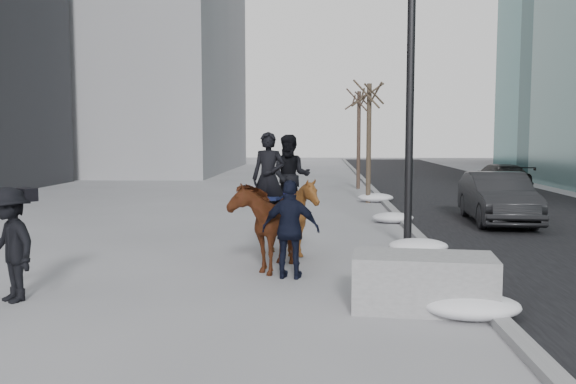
# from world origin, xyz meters

# --- Properties ---
(ground) EXTENTS (120.00, 120.00, 0.00)m
(ground) POSITION_xyz_m (0.00, 0.00, 0.00)
(ground) COLOR gray
(ground) RESTS_ON ground
(road) EXTENTS (8.00, 90.00, 0.01)m
(road) POSITION_xyz_m (7.00, 10.00, 0.01)
(road) COLOR black
(road) RESTS_ON ground
(curb) EXTENTS (0.25, 90.00, 0.12)m
(curb) POSITION_xyz_m (3.00, 10.00, 0.06)
(curb) COLOR gray
(curb) RESTS_ON ground
(planter) EXTENTS (2.12, 1.23, 0.81)m
(planter) POSITION_xyz_m (2.09, -1.09, 0.40)
(planter) COLOR #969699
(planter) RESTS_ON ground
(car_near) EXTENTS (1.79, 4.53, 1.47)m
(car_near) POSITION_xyz_m (5.72, 7.92, 0.73)
(car_near) COLOR black
(car_near) RESTS_ON ground
(car_far) EXTENTS (2.04, 4.47, 1.27)m
(car_far) POSITION_xyz_m (8.67, 17.99, 0.63)
(car_far) COLOR black
(car_far) RESTS_ON ground
(tree_near) EXTENTS (1.20, 1.20, 4.95)m
(tree_near) POSITION_xyz_m (2.40, 13.14, 2.47)
(tree_near) COLOR #352A1F
(tree_near) RESTS_ON ground
(tree_far) EXTENTS (1.20, 1.20, 5.12)m
(tree_far) POSITION_xyz_m (2.40, 19.19, 2.56)
(tree_far) COLOR #35271F
(tree_far) RESTS_ON ground
(mounted_left) EXTENTS (1.37, 2.17, 2.60)m
(mounted_left) POSITION_xyz_m (-0.40, 1.62, 0.97)
(mounted_left) COLOR #48260E
(mounted_left) RESTS_ON ground
(mounted_right) EXTENTS (1.46, 1.61, 2.55)m
(mounted_right) POSITION_xyz_m (-0.03, 2.83, 1.02)
(mounted_right) COLOR #4A250E
(mounted_right) RESTS_ON ground
(feeder) EXTENTS (1.08, 0.93, 1.75)m
(feeder) POSITION_xyz_m (0.07, 0.75, 0.88)
(feeder) COLOR black
(feeder) RESTS_ON ground
(camera_crew) EXTENTS (1.30, 1.19, 1.75)m
(camera_crew) POSITION_xyz_m (-4.11, -0.98, 0.89)
(camera_crew) COLOR black
(camera_crew) RESTS_ON ground
(lamppost) EXTENTS (0.25, 2.12, 9.09)m
(lamppost) POSITION_xyz_m (2.60, 4.27, 4.99)
(lamppost) COLOR black
(lamppost) RESTS_ON ground
(snow_piles) EXTENTS (1.35, 15.66, 0.34)m
(snow_piles) POSITION_xyz_m (2.70, 5.64, 0.17)
(snow_piles) COLOR silver
(snow_piles) RESTS_ON ground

